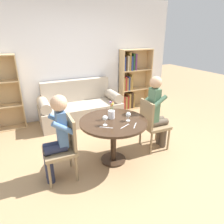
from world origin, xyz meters
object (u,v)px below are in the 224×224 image
(person_right, at_px, (157,112))
(wine_glass_right, at_px, (128,115))
(wine_glass_left, at_px, (105,118))
(couch, at_px, (80,108))
(person_left, at_px, (56,136))
(chair_right, at_px, (152,123))
(bookshelf_right, at_px, (131,81))
(chair_left, at_px, (64,146))
(flower_vase, at_px, (111,113))

(person_right, distance_m, wine_glass_right, 0.69)
(person_right, relative_size, wine_glass_left, 8.78)
(couch, bearing_deg, person_left, -115.38)
(chair_right, relative_size, wine_glass_right, 6.54)
(couch, xyz_separation_m, wine_glass_right, (0.20, -1.87, 0.50))
(person_left, bearing_deg, person_right, 94.23)
(wine_glass_left, bearing_deg, couch, 84.59)
(wine_glass_right, bearing_deg, wine_glass_left, 178.85)
(bookshelf_right, xyz_separation_m, wine_glass_right, (-1.30, -2.13, 0.05))
(chair_left, relative_size, wine_glass_left, 6.07)
(chair_right, bearing_deg, wine_glass_right, 108.31)
(chair_right, distance_m, person_right, 0.21)
(person_right, height_order, flower_vase, person_right)
(bookshelf_right, height_order, flower_vase, bookshelf_right)
(flower_vase, bearing_deg, bookshelf_right, 52.45)
(couch, height_order, chair_right, couch)
(flower_vase, bearing_deg, wine_glass_right, -46.05)
(person_left, bearing_deg, couch, 155.57)
(chair_right, height_order, wine_glass_right, chair_right)
(chair_right, distance_m, wine_glass_left, 1.01)
(person_left, distance_m, wine_glass_left, 0.70)
(bookshelf_right, bearing_deg, wine_glass_left, -128.30)
(bookshelf_right, xyz_separation_m, person_left, (-2.36, -2.07, -0.09))
(person_left, bearing_deg, flower_vase, 99.55)
(couch, relative_size, chair_left, 2.03)
(bookshelf_right, height_order, chair_right, bookshelf_right)
(wine_glass_left, relative_size, flower_vase, 0.54)
(chair_left, height_order, person_right, person_right)
(person_left, height_order, person_right, person_right)
(person_left, xyz_separation_m, person_right, (1.71, 0.10, 0.02))
(person_left, relative_size, flower_vase, 4.42)
(person_left, relative_size, person_right, 0.94)
(bookshelf_right, height_order, person_left, bookshelf_right)
(wine_glass_right, relative_size, flower_vase, 0.50)
(couch, distance_m, flower_vase, 1.74)
(bookshelf_right, relative_size, wine_glass_right, 11.29)
(bookshelf_right, relative_size, wine_glass_left, 10.48)
(chair_right, bearing_deg, wine_glass_left, 101.64)
(chair_left, bearing_deg, person_left, -90.65)
(couch, height_order, bookshelf_right, bookshelf_right)
(chair_right, xyz_separation_m, flower_vase, (-0.76, 0.03, 0.30))
(chair_left, xyz_separation_m, person_right, (1.63, 0.10, 0.19))
(person_left, distance_m, person_right, 1.72)
(chair_left, distance_m, person_right, 1.64)
(wine_glass_left, bearing_deg, person_left, 175.43)
(couch, xyz_separation_m, chair_right, (0.77, -1.70, 0.18))
(wine_glass_left, bearing_deg, person_right, 8.41)
(bookshelf_right, distance_m, flower_vase, 2.45)
(bookshelf_right, relative_size, chair_right, 1.73)
(couch, bearing_deg, bookshelf_right, 9.96)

